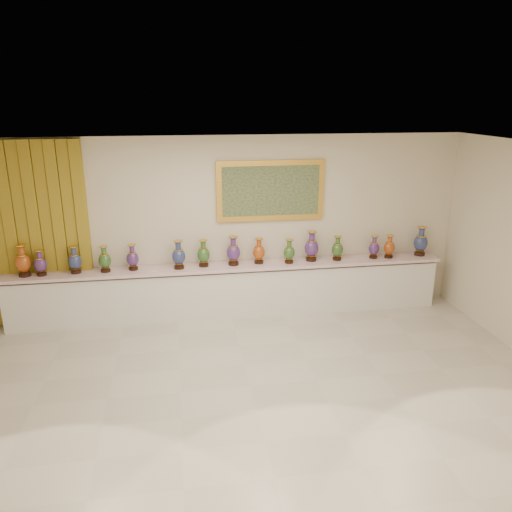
{
  "coord_description": "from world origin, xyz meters",
  "views": [
    {
      "loc": [
        -0.81,
        -5.58,
        3.56
      ],
      "look_at": [
        0.35,
        1.7,
        1.22
      ],
      "focal_mm": 35.0,
      "sensor_mm": 36.0,
      "label": 1
    }
  ],
  "objects_px": {
    "counter": "(230,291)",
    "vase_1": "(40,264)",
    "vase_0": "(23,262)",
    "vase_2": "(75,261)"
  },
  "relations": [
    {
      "from": "counter",
      "to": "vase_1",
      "type": "relative_size",
      "value": 17.59
    },
    {
      "from": "vase_0",
      "to": "vase_2",
      "type": "distance_m",
      "value": 0.77
    },
    {
      "from": "vase_1",
      "to": "vase_2",
      "type": "distance_m",
      "value": 0.51
    },
    {
      "from": "vase_1",
      "to": "vase_2",
      "type": "bearing_deg",
      "value": 3.34
    },
    {
      "from": "counter",
      "to": "vase_1",
      "type": "distance_m",
      "value": 3.04
    },
    {
      "from": "vase_2",
      "to": "counter",
      "type": "bearing_deg",
      "value": 0.22
    },
    {
      "from": "vase_1",
      "to": "vase_2",
      "type": "xyz_separation_m",
      "value": [
        0.51,
        0.03,
        0.01
      ]
    },
    {
      "from": "counter",
      "to": "vase_1",
      "type": "height_order",
      "value": "vase_1"
    },
    {
      "from": "vase_0",
      "to": "vase_2",
      "type": "height_order",
      "value": "vase_0"
    },
    {
      "from": "vase_0",
      "to": "vase_2",
      "type": "relative_size",
      "value": 1.15
    }
  ]
}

